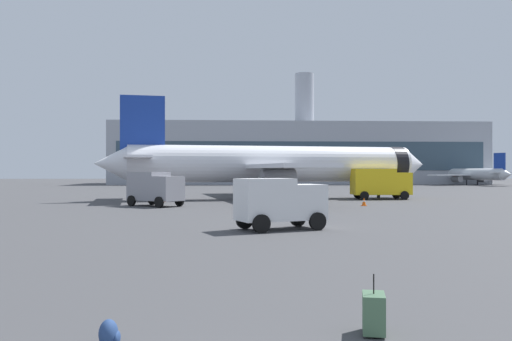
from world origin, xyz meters
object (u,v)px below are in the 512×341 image
(safety_cone_outer, at_px, (247,193))
(traveller_backpack, at_px, (109,334))
(safety_cone_far, at_px, (364,202))
(airplane_at_gate, at_px, (271,164))
(cargo_van, at_px, (279,201))
(airplane_taxiing, at_px, (468,174))
(fuel_truck, at_px, (380,182))
(safety_cone_near, at_px, (272,194))
(service_truck, at_px, (155,187))
(safety_cone_mid, at_px, (164,198))
(rolling_suitcase, at_px, (374,313))

(safety_cone_outer, height_order, traveller_backpack, safety_cone_outer)
(safety_cone_far, bearing_deg, safety_cone_outer, 114.86)
(airplane_at_gate, distance_m, cargo_van, 29.51)
(airplane_at_gate, bearing_deg, cargo_van, -93.89)
(airplane_taxiing, relative_size, fuel_truck, 3.55)
(fuel_truck, distance_m, safety_cone_far, 11.31)
(fuel_truck, height_order, safety_cone_near, fuel_truck)
(airplane_at_gate, bearing_deg, safety_cone_near, 83.84)
(cargo_van, distance_m, traveller_backpack, 18.58)
(safety_cone_near, distance_m, safety_cone_outer, 5.12)
(service_truck, height_order, safety_cone_mid, service_truck)
(service_truck, distance_m, safety_cone_near, 18.80)
(airplane_taxiing, height_order, safety_cone_near, airplane_taxiing)
(safety_cone_mid, bearing_deg, rolling_suitcase, -78.37)
(safety_cone_mid, height_order, traveller_backpack, safety_cone_mid)
(airplane_taxiing, xyz_separation_m, safety_cone_far, (-38.82, -64.93, -1.92))
(cargo_van, relative_size, safety_cone_outer, 7.19)
(service_truck, bearing_deg, cargo_van, -64.82)
(airplane_at_gate, height_order, fuel_truck, airplane_at_gate)
(service_truck, distance_m, safety_cone_far, 17.77)
(service_truck, distance_m, safety_cone_mid, 6.20)
(airplane_taxiing, height_order, cargo_van, airplane_taxiing)
(fuel_truck, distance_m, safety_cone_outer, 16.68)
(fuel_truck, relative_size, traveller_backpack, 12.60)
(safety_cone_far, relative_size, rolling_suitcase, 0.63)
(fuel_truck, height_order, rolling_suitcase, fuel_truck)
(airplane_taxiing, relative_size, cargo_van, 4.45)
(safety_cone_mid, relative_size, traveller_backpack, 1.48)
(airplane_taxiing, relative_size, safety_cone_mid, 30.30)
(service_truck, xyz_separation_m, cargo_van, (8.73, -18.57, -0.16))
(safety_cone_outer, bearing_deg, safety_cone_near, -58.38)
(cargo_van, bearing_deg, safety_cone_mid, 109.33)
(fuel_truck, bearing_deg, service_truck, -155.98)
(airplane_at_gate, height_order, safety_cone_near, airplane_at_gate)
(service_truck, relative_size, traveller_backpack, 10.61)
(fuel_truck, height_order, cargo_van, fuel_truck)
(service_truck, distance_m, safety_cone_outer, 21.24)
(airplane_at_gate, xyz_separation_m, traveller_backpack, (-6.62, -47.31, -3.42))
(airplane_taxiing, distance_m, service_truck, 85.74)
(traveller_backpack, bearing_deg, safety_cone_mid, 95.39)
(fuel_truck, xyz_separation_m, traveller_backpack, (-17.98, -46.36, -1.54))
(safety_cone_mid, distance_m, safety_cone_far, 18.81)
(safety_cone_near, height_order, rolling_suitcase, rolling_suitcase)
(service_truck, distance_m, fuel_truck, 24.18)
(safety_cone_near, bearing_deg, airplane_at_gate, -96.16)
(airplane_at_gate, distance_m, fuel_truck, 11.55)
(rolling_suitcase, bearing_deg, safety_cone_near, 87.27)
(fuel_truck, distance_m, safety_cone_mid, 22.36)
(fuel_truck, bearing_deg, airplane_at_gate, 175.20)
(safety_cone_near, xyz_separation_m, traveller_backpack, (-7.08, -51.57, -0.12))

